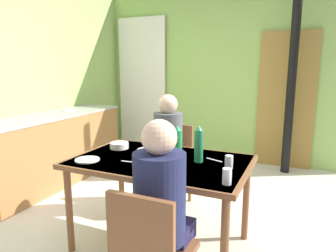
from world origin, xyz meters
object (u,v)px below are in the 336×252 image
object	(u,v)px
dining_table	(160,168)
person_near_diner	(161,194)
chair_near_diner	(150,252)
person_far_diner	(167,137)
water_bottle_green_near	(178,144)
serving_bowl_center	(119,145)
chair_far_diner	(173,159)
kitchen_counter	(54,148)
water_bottle_green_far	(199,145)

from	to	relation	value
dining_table	person_near_diner	xyz separation A→B (m)	(0.32, -0.67, 0.10)
chair_near_diner	person_near_diner	size ratio (longest dim) A/B	1.13
person_far_diner	water_bottle_green_near	xyz separation A→B (m)	(0.36, -0.60, 0.11)
person_near_diner	serving_bowl_center	size ratio (longest dim) A/B	4.53
chair_far_diner	person_far_diner	size ratio (longest dim) A/B	1.13
kitchen_counter	chair_far_diner	size ratio (longest dim) A/B	2.45
kitchen_counter	water_bottle_green_near	bearing A→B (deg)	-18.56
person_near_diner	water_bottle_green_far	size ratio (longest dim) A/B	2.64
person_near_diner	person_far_diner	bearing A→B (deg)	112.73
chair_near_diner	serving_bowl_center	distance (m)	1.29
dining_table	serving_bowl_center	world-z (taller)	serving_bowl_center
dining_table	chair_far_diner	xyz separation A→B (m)	(-0.24, 0.81, -0.19)
person_near_diner	serving_bowl_center	bearing A→B (deg)	134.68
person_near_diner	water_bottle_green_near	bearing A→B (deg)	105.14
person_near_diner	person_far_diner	distance (m)	1.45
dining_table	chair_far_diner	distance (m)	0.86
water_bottle_green_far	serving_bowl_center	distance (m)	0.81
water_bottle_green_near	serving_bowl_center	bearing A→B (deg)	172.03
kitchen_counter	water_bottle_green_near	distance (m)	2.17
person_near_diner	chair_near_diner	bearing A→B (deg)	-90.00
water_bottle_green_far	serving_bowl_center	size ratio (longest dim) A/B	1.72
dining_table	person_far_diner	xyz separation A→B (m)	(-0.24, 0.67, 0.10)
person_far_diner	water_bottle_green_far	xyz separation A→B (m)	(0.54, -0.60, 0.11)
kitchen_counter	dining_table	distance (m)	2.05
person_near_diner	water_bottle_green_far	xyz separation A→B (m)	(-0.02, 0.74, 0.11)
chair_far_diner	person_far_diner	world-z (taller)	person_far_diner
dining_table	person_near_diner	size ratio (longest dim) A/B	1.83
chair_near_diner	person_far_diner	world-z (taller)	person_far_diner
water_bottle_green_far	chair_far_diner	bearing A→B (deg)	126.24
chair_far_diner	person_far_diner	bearing A→B (deg)	90.00
dining_table	water_bottle_green_far	distance (m)	0.37
kitchen_counter	dining_table	world-z (taller)	kitchen_counter
water_bottle_green_far	serving_bowl_center	world-z (taller)	water_bottle_green_far
serving_bowl_center	water_bottle_green_near	bearing A→B (deg)	-7.97
kitchen_counter	dining_table	xyz separation A→B (m)	(1.89, -0.74, 0.23)
person_far_diner	water_bottle_green_near	world-z (taller)	person_far_diner
dining_table	chair_near_diner	bearing A→B (deg)	-68.27
kitchen_counter	water_bottle_green_far	bearing A→B (deg)	-17.10
dining_table	chair_far_diner	size ratio (longest dim) A/B	1.62
kitchen_counter	person_far_diner	xyz separation A→B (m)	(1.65, -0.07, 0.33)
kitchen_counter	water_bottle_green_far	xyz separation A→B (m)	(2.19, -0.68, 0.44)
chair_far_diner	serving_bowl_center	bearing A→B (deg)	68.83
person_near_diner	water_bottle_green_near	world-z (taller)	person_near_diner
water_bottle_green_far	kitchen_counter	bearing A→B (deg)	162.90
water_bottle_green_near	water_bottle_green_far	bearing A→B (deg)	0.51
chair_far_diner	water_bottle_green_far	size ratio (longest dim) A/B	2.98
kitchen_counter	person_near_diner	bearing A→B (deg)	-32.56
water_bottle_green_far	serving_bowl_center	xyz separation A→B (m)	(-0.79, 0.08, -0.11)
dining_table	water_bottle_green_near	distance (m)	0.25
chair_near_diner	chair_far_diner	size ratio (longest dim) A/B	1.00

